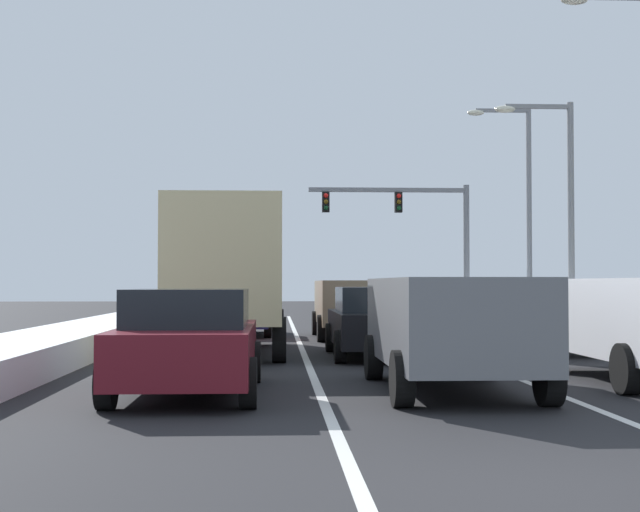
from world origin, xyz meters
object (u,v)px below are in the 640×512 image
at_px(sedan_green_right_lane_third, 468,311).
at_px(traffic_light_gantry, 417,221).
at_px(street_lamp_right_far, 521,194).
at_px(box_truck_left_lane_second, 229,270).
at_px(suv_tan_center_lane_third, 352,303).
at_px(sedan_navy_left_lane_third, 239,310).
at_px(suv_gray_center_lane_nearest, 450,322).
at_px(suv_charcoal_right_lane_second, 530,308).
at_px(sedan_maroon_left_lane_nearest, 189,341).
at_px(street_lamp_right_mid, 560,193).
at_px(sedan_black_center_lane_second, 376,322).

bearing_deg(sedan_green_right_lane_third, traffic_light_gantry, 86.97).
height_order(traffic_light_gantry, street_lamp_right_far, street_lamp_right_far).
height_order(sedan_green_right_lane_third, box_truck_left_lane_second, box_truck_left_lane_second).
xyz_separation_m(suv_tan_center_lane_third, sedan_navy_left_lane_third, (-3.33, 1.82, -0.25)).
bearing_deg(suv_tan_center_lane_third, suv_gray_center_lane_nearest, -88.44).
relative_size(suv_charcoal_right_lane_second, traffic_light_gantry, 0.65).
height_order(suv_charcoal_right_lane_second, sedan_maroon_left_lane_nearest, suv_charcoal_right_lane_second).
relative_size(suv_gray_center_lane_nearest, suv_tan_center_lane_third, 1.00).
distance_m(suv_tan_center_lane_third, sedan_maroon_left_lane_nearest, 13.76).
relative_size(sedan_green_right_lane_third, sedan_maroon_left_lane_nearest, 1.00).
height_order(suv_tan_center_lane_third, traffic_light_gantry, traffic_light_gantry).
distance_m(street_lamp_right_mid, street_lamp_right_far, 7.15).
bearing_deg(traffic_light_gantry, sedan_navy_left_lane_third, -118.91).
distance_m(suv_gray_center_lane_nearest, street_lamp_right_far, 25.11).
xyz_separation_m(suv_tan_center_lane_third, box_truck_left_lane_second, (-3.27, -5.66, 0.88)).
relative_size(sedan_black_center_lane_second, sedan_maroon_left_lane_nearest, 1.00).
bearing_deg(street_lamp_right_mid, sedan_black_center_lane_second, -125.49).
distance_m(sedan_green_right_lane_third, street_lamp_right_mid, 5.85).
height_order(suv_gray_center_lane_nearest, traffic_light_gantry, traffic_light_gantry).
bearing_deg(sedan_black_center_lane_second, suv_tan_center_lane_third, 89.63).
height_order(sedan_green_right_lane_third, street_lamp_right_far, street_lamp_right_far).
height_order(sedan_navy_left_lane_third, street_lamp_right_mid, street_lamp_right_mid).
bearing_deg(sedan_navy_left_lane_third, street_lamp_right_mid, 8.53).
height_order(suv_tan_center_lane_third, street_lamp_right_far, street_lamp_right_far).
bearing_deg(sedan_black_center_lane_second, suv_charcoal_right_lane_second, 22.31).
distance_m(suv_charcoal_right_lane_second, street_lamp_right_far, 16.81).
bearing_deg(sedan_black_center_lane_second, street_lamp_right_mid, 54.51).
bearing_deg(sedan_navy_left_lane_third, box_truck_left_lane_second, -89.56).
relative_size(sedan_black_center_lane_second, traffic_light_gantry, 0.60).
distance_m(suv_tan_center_lane_third, street_lamp_right_mid, 8.76).
xyz_separation_m(sedan_black_center_lane_second, sedan_maroon_left_lane_nearest, (-3.41, -6.51, 0.00)).
xyz_separation_m(suv_tan_center_lane_third, street_lamp_right_far, (7.86, 10.49, 4.23)).
xyz_separation_m(sedan_maroon_left_lane_nearest, street_lamp_right_mid, (10.69, 16.72, 3.85)).
distance_m(suv_charcoal_right_lane_second, sedan_maroon_left_lane_nearest, 10.83).
bearing_deg(box_truck_left_lane_second, street_lamp_right_mid, 40.79).
xyz_separation_m(street_lamp_right_mid, street_lamp_right_far, (0.63, 7.09, 0.64)).
relative_size(sedan_green_right_lane_third, suv_gray_center_lane_nearest, 0.92).
relative_size(sedan_maroon_left_lane_nearest, sedan_navy_left_lane_third, 1.00).
xyz_separation_m(sedan_black_center_lane_second, traffic_light_gantry, (4.44, 22.60, 3.73)).
height_order(sedan_black_center_lane_second, traffic_light_gantry, traffic_light_gantry).
height_order(sedan_navy_left_lane_third, traffic_light_gantry, traffic_light_gantry).
bearing_deg(suv_charcoal_right_lane_second, suv_tan_center_lane_third, 125.60).
xyz_separation_m(suv_gray_center_lane_nearest, sedan_navy_left_lane_third, (-3.68, 14.91, -0.25)).
distance_m(sedan_black_center_lane_second, suv_tan_center_lane_third, 6.81).
distance_m(sedan_black_center_lane_second, box_truck_left_lane_second, 3.61).
xyz_separation_m(suv_tan_center_lane_third, sedan_maroon_left_lane_nearest, (-3.45, -13.32, -0.25)).
xyz_separation_m(sedan_green_right_lane_third, suv_tan_center_lane_third, (-3.60, -0.90, 0.25)).
xyz_separation_m(sedan_navy_left_lane_third, street_lamp_right_mid, (10.56, 1.58, 3.85)).
xyz_separation_m(suv_charcoal_right_lane_second, street_lamp_right_far, (4.11, 15.74, 4.23)).
xyz_separation_m(suv_tan_center_lane_third, street_lamp_right_mid, (7.23, 3.40, 3.59)).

